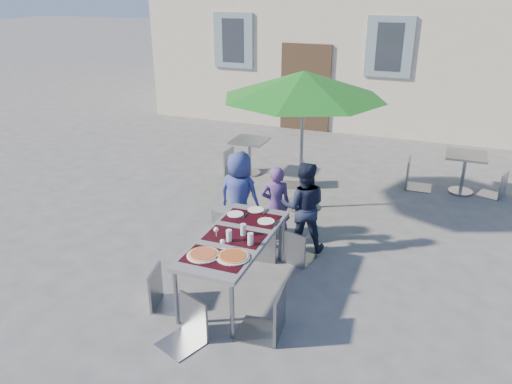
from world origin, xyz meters
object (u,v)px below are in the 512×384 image
at_px(chair_5, 185,297).
at_px(bg_chair_l_1, 416,156).
at_px(chair_4, 270,286).
at_px(bg_chair_l_0, 233,147).
at_px(bg_chair_r_1, 501,169).
at_px(chair_3, 162,266).
at_px(cafe_table_0, 250,151).
at_px(chair_1, 263,224).
at_px(chair_2, 296,226).
at_px(pizza_near_right, 233,256).
at_px(child_2, 304,207).
at_px(bg_chair_r_0, 298,160).
at_px(child_1, 276,205).
at_px(chair_0, 229,208).
at_px(child_0, 239,195).
at_px(patio_umbrella, 304,85).
at_px(dining_table, 235,241).
at_px(pizza_near_left, 203,254).

relative_size(chair_5, bg_chair_l_1, 0.90).
bearing_deg(chair_4, bg_chair_l_0, 118.11).
distance_m(chair_4, bg_chair_r_1, 5.71).
height_order(chair_3, cafe_table_0, chair_3).
relative_size(chair_1, chair_3, 1.01).
distance_m(chair_2, chair_4, 1.60).
xyz_separation_m(pizza_near_right, child_2, (0.30, 1.80, -0.11)).
height_order(chair_3, bg_chair_r_0, chair_3).
bearing_deg(child_1, bg_chair_r_0, -105.56).
distance_m(pizza_near_right, bg_chair_l_0, 4.65).
distance_m(child_1, chair_0, 0.69).
bearing_deg(bg_chair_r_1, chair_1, -131.33).
bearing_deg(chair_3, bg_chair_r_0, 85.10).
xyz_separation_m(child_0, chair_0, (-0.01, -0.36, -0.05)).
xyz_separation_m(chair_3, patio_umbrella, (0.70, 3.30, 1.56)).
bearing_deg(dining_table, pizza_near_left, -104.84).
height_order(pizza_near_left, child_2, child_2).
height_order(chair_0, chair_2, chair_0).
bearing_deg(child_0, bg_chair_r_1, -134.09).
bearing_deg(child_2, patio_umbrella, -87.54).
bearing_deg(child_0, bg_chair_r_0, -89.13).
bearing_deg(bg_chair_l_0, child_0, -64.36).
height_order(pizza_near_left, bg_chair_r_0, bg_chair_r_0).
distance_m(pizza_near_left, chair_2, 1.63).
height_order(dining_table, chair_0, chair_0).
bearing_deg(chair_1, chair_5, -94.37).
xyz_separation_m(pizza_near_left, chair_4, (0.84, -0.11, -0.14)).
bearing_deg(chair_3, child_0, 85.64).
xyz_separation_m(child_0, chair_3, (-0.15, -1.97, -0.13)).
xyz_separation_m(child_2, bg_chair_l_0, (-2.16, 2.45, -0.09)).
height_order(child_2, chair_2, child_2).
bearing_deg(bg_chair_l_1, cafe_table_0, -171.91).
bearing_deg(chair_5, patio_umbrella, 87.95).
bearing_deg(patio_umbrella, pizza_near_left, -93.22).
relative_size(pizza_near_left, chair_0, 0.35).
distance_m(child_0, cafe_table_0, 2.73).
bearing_deg(child_2, cafe_table_0, -70.02).
height_order(bg_chair_r_0, bg_chair_l_1, bg_chair_l_1).
bearing_deg(child_0, chair_0, 95.06).
height_order(chair_3, patio_umbrella, patio_umbrella).
relative_size(pizza_near_left, child_1, 0.31).
bearing_deg(pizza_near_left, chair_2, 66.22).
xyz_separation_m(chair_0, chair_4, (1.22, -1.66, 0.00)).
relative_size(pizza_near_right, bg_chair_r_0, 0.42).
xyz_separation_m(child_1, bg_chair_r_1, (3.18, 3.08, -0.07)).
relative_size(child_2, bg_chair_r_1, 1.48).
bearing_deg(chair_0, chair_4, -53.69).
relative_size(pizza_near_left, chair_3, 0.41).
bearing_deg(pizza_near_right, bg_chair_r_1, 58.29).
relative_size(child_0, bg_chair_r_1, 1.50).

